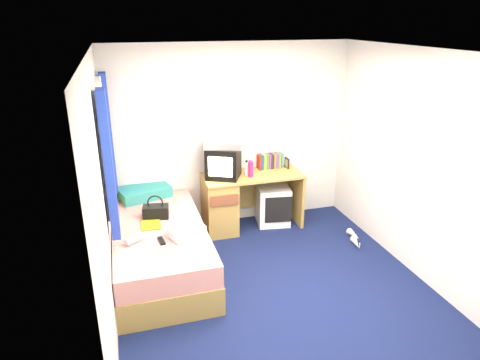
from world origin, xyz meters
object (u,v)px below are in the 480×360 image
object	(u,v)px
desk	(232,200)
picture_frame	(287,163)
bed	(160,248)
pillow	(144,192)
handbag	(156,211)
colour_swatch_fan	(164,249)
water_bottle	(134,239)
aerosol_can	(247,169)
towel	(186,231)
crt_tv	(223,162)
magazine	(151,224)
storage_cube	(273,205)
vcr	(223,144)
remote_control	(161,241)
white_heels	(355,239)
pink_water_bottle	(251,169)

from	to	relation	value
desk	picture_frame	world-z (taller)	picture_frame
bed	pillow	bearing A→B (deg)	95.32
handbag	colour_swatch_fan	world-z (taller)	handbag
bed	water_bottle	size ratio (longest dim) A/B	10.00
aerosol_can	handbag	size ratio (longest dim) A/B	0.58
pillow	towel	distance (m)	1.21
crt_tv	towel	world-z (taller)	crt_tv
bed	magazine	size ratio (longest dim) A/B	7.14
towel	colour_swatch_fan	distance (m)	0.34
storage_cube	vcr	xyz separation A→B (m)	(-0.69, -0.01, 0.93)
storage_cube	vcr	size ratio (longest dim) A/B	1.15
desk	picture_frame	distance (m)	0.91
bed	water_bottle	distance (m)	0.51
picture_frame	towel	size ratio (longest dim) A/B	0.42
crt_tv	remote_control	size ratio (longest dim) A/B	3.28
storage_cube	remote_control	xyz separation A→B (m)	(-1.62, -1.12, 0.29)
pillow	white_heels	distance (m)	2.73
aerosol_can	pink_water_bottle	bearing A→B (deg)	-65.17
crt_tv	pillow	bearing A→B (deg)	-160.52
bed	pillow	world-z (taller)	pillow
handbag	remote_control	size ratio (longest dim) A/B	1.94
bed	colour_swatch_fan	xyz separation A→B (m)	(0.00, -0.52, 0.28)
pink_water_bottle	remote_control	distance (m)	1.64
pillow	colour_swatch_fan	world-z (taller)	pillow
pillow	pink_water_bottle	xyz separation A→B (m)	(1.34, -0.21, 0.24)
handbag	colour_swatch_fan	distance (m)	0.75
handbag	vcr	bearing A→B (deg)	39.52
bed	aerosol_can	bearing A→B (deg)	30.27
colour_swatch_fan	towel	bearing A→B (deg)	41.82
storage_cube	colour_swatch_fan	bearing A→B (deg)	-132.89
white_heels	crt_tv	bearing A→B (deg)	152.07
colour_swatch_fan	white_heels	xyz separation A→B (m)	(2.43, 0.46, -0.51)
picture_frame	handbag	size ratio (longest dim) A/B	0.45
white_heels	handbag	bearing A→B (deg)	173.41
storage_cube	picture_frame	world-z (taller)	picture_frame
crt_tv	magazine	xyz separation A→B (m)	(-1.00, -0.69, -0.40)
aerosol_can	towel	size ratio (longest dim) A/B	0.54
handbag	aerosol_can	bearing A→B (deg)	32.17
storage_cube	towel	size ratio (longest dim) A/B	1.58
aerosol_can	magazine	distance (m)	1.49
magazine	white_heels	world-z (taller)	magazine
pillow	desk	distance (m)	1.14
storage_cube	crt_tv	xyz separation A→B (m)	(-0.69, -0.02, 0.69)
vcr	picture_frame	world-z (taller)	vcr
crt_tv	white_heels	world-z (taller)	crt_tv
bed	picture_frame	xyz separation A→B (m)	(1.84, 0.84, 0.55)
picture_frame	aerosol_can	distance (m)	0.62
aerosol_can	colour_swatch_fan	xyz separation A→B (m)	(-1.22, -1.24, -0.29)
crt_tv	white_heels	distance (m)	1.93
bed	white_heels	size ratio (longest dim) A/B	4.65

